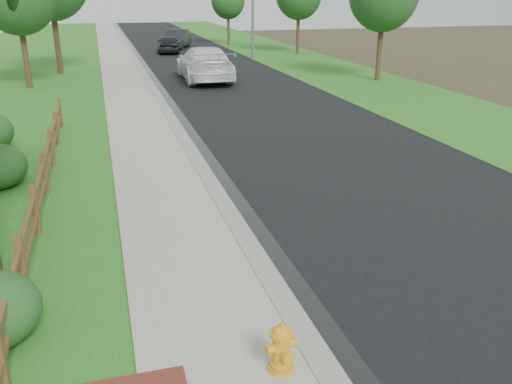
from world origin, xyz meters
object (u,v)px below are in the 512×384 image
object	(u,v)px
ranch_fence	(40,189)
dark_car_mid	(168,44)
white_suv	(204,64)
fire_hydrant	(281,348)

from	to	relation	value
ranch_fence	dark_car_mid	bearing A→B (deg)	77.80
white_suv	dark_car_mid	size ratio (longest dim) A/B	1.57
fire_hydrant	white_suv	bearing A→B (deg)	81.46
ranch_fence	fire_hydrant	xyz separation A→B (m)	(3.42, -6.63, -0.18)
ranch_fence	fire_hydrant	distance (m)	7.46
ranch_fence	white_suv	bearing A→B (deg)	68.17
dark_car_mid	white_suv	bearing A→B (deg)	96.14
fire_hydrant	dark_car_mid	size ratio (longest dim) A/B	0.18
ranch_fence	dark_car_mid	distance (m)	32.61
ranch_fence	dark_car_mid	size ratio (longest dim) A/B	4.24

